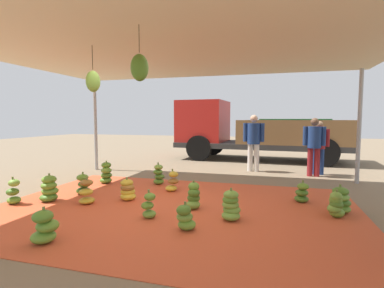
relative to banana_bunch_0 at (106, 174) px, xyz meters
The scene contains 23 objects.
ground_plane 2.77m from the banana_bunch_0, 32.30° to the left, with size 40.00×40.00×0.00m, color #7F6B51.
tarp_orange 2.80m from the banana_bunch_0, 33.28° to the right, with size 6.59×4.75×0.01m, color #D1512D.
tent_canopy 3.84m from the banana_bunch_0, 34.99° to the right, with size 8.00×7.00×2.94m.
banana_bunch_0 is the anchor object (origin of this frame).
banana_bunch_1 4.66m from the banana_bunch_0, ahead, with size 0.36×0.36×0.44m.
banana_bunch_2 3.63m from the banana_bunch_0, 70.18° to the right, with size 0.45×0.43×0.49m.
banana_bunch_3 1.10m from the banana_bunch_0, 83.28° to the right, with size 0.40×0.39×0.49m.
banana_bunch_4 1.79m from the banana_bunch_0, 44.48° to the right, with size 0.42×0.43×0.46m.
banana_bunch_5 3.06m from the banana_bunch_0, 28.09° to the right, with size 0.34×0.37×0.52m.
banana_bunch_6 3.02m from the banana_bunch_0, 45.06° to the right, with size 0.29×0.29×0.47m.
banana_bunch_7 1.93m from the banana_bunch_0, ahead, with size 0.38×0.36×0.51m.
banana_bunch_8 5.31m from the banana_bunch_0, 10.42° to the right, with size 0.45×0.46×0.49m.
banana_bunch_9 1.82m from the banana_bunch_0, 69.39° to the right, with size 0.41×0.41×0.52m.
banana_bunch_10 3.90m from the banana_bunch_0, 28.15° to the right, with size 0.42×0.43×0.52m.
banana_bunch_11 1.77m from the banana_bunch_0, 95.68° to the right, with size 0.43×0.44×0.55m.
banana_bunch_12 3.78m from the banana_bunch_0, 40.79° to the right, with size 0.37×0.37×0.42m.
banana_bunch_13 1.35m from the banana_bunch_0, 11.60° to the left, with size 0.37×0.37×0.55m.
banana_bunch_14 5.25m from the banana_bunch_0, 13.98° to the right, with size 0.31×0.31×0.47m.
banana_bunch_15 2.22m from the banana_bunch_0, 107.83° to the right, with size 0.35×0.35×0.53m.
cargo_truck_main 6.49m from the banana_bunch_0, 60.38° to the left, with size 6.77×2.67×2.40m.
worker_0 5.78m from the banana_bunch_0, 25.60° to the left, with size 0.61×0.37×1.67m.
worker_1 6.07m from the banana_bunch_0, 27.70° to the left, with size 0.58×0.35×1.58m.
worker_2 4.54m from the banana_bunch_0, 39.41° to the left, with size 0.65×0.40×1.77m.
Camera 1 is at (1.78, -4.95, 1.63)m, focal length 27.49 mm.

